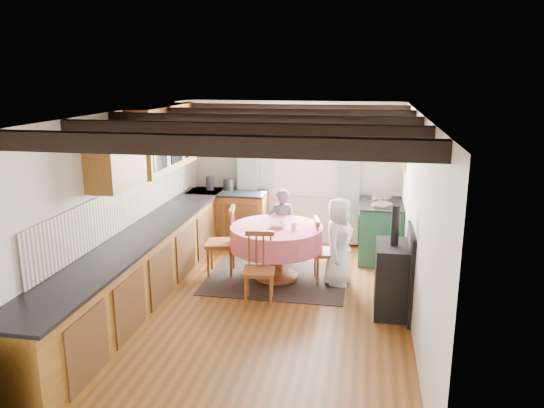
% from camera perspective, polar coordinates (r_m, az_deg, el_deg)
% --- Properties ---
extents(floor, '(3.60, 5.50, 0.00)m').
position_cam_1_polar(floor, '(6.66, -1.26, -11.32)').
color(floor, brown).
rests_on(floor, ground).
extents(ceiling, '(3.60, 5.50, 0.00)m').
position_cam_1_polar(ceiling, '(6.03, -1.38, 9.74)').
color(ceiling, white).
rests_on(ceiling, ground).
extents(wall_back, '(3.60, 0.00, 2.40)m').
position_cam_1_polar(wall_back, '(8.88, 2.25, 3.33)').
color(wall_back, silver).
rests_on(wall_back, ground).
extents(wall_front, '(3.60, 0.00, 2.40)m').
position_cam_1_polar(wall_front, '(3.76, -9.96, -12.34)').
color(wall_front, silver).
rests_on(wall_front, ground).
extents(wall_left, '(0.00, 5.50, 2.40)m').
position_cam_1_polar(wall_left, '(6.82, -16.29, -0.54)').
color(wall_left, silver).
rests_on(wall_left, ground).
extents(wall_right, '(0.00, 5.50, 2.40)m').
position_cam_1_polar(wall_right, '(6.15, 15.36, -2.07)').
color(wall_right, silver).
rests_on(wall_right, ground).
extents(beam_a, '(3.60, 0.16, 0.16)m').
position_cam_1_polar(beam_a, '(4.12, -7.03, 6.33)').
color(beam_a, black).
rests_on(beam_a, ceiling).
extents(beam_b, '(3.60, 0.16, 0.16)m').
position_cam_1_polar(beam_b, '(5.07, -3.67, 7.86)').
color(beam_b, black).
rests_on(beam_b, ceiling).
extents(beam_c, '(3.60, 0.16, 0.16)m').
position_cam_1_polar(beam_c, '(6.04, -1.37, 8.89)').
color(beam_c, black).
rests_on(beam_c, ceiling).
extents(beam_d, '(3.60, 0.16, 0.16)m').
position_cam_1_polar(beam_d, '(7.02, 0.30, 9.62)').
color(beam_d, black).
rests_on(beam_d, ceiling).
extents(beam_e, '(3.60, 0.16, 0.16)m').
position_cam_1_polar(beam_e, '(8.00, 1.56, 10.16)').
color(beam_e, black).
rests_on(beam_e, ceiling).
extents(splash_left, '(0.02, 4.50, 0.55)m').
position_cam_1_polar(splash_left, '(7.08, -15.08, 0.05)').
color(splash_left, beige).
rests_on(splash_left, wall_left).
extents(splash_back, '(1.40, 0.02, 0.55)m').
position_cam_1_polar(splash_back, '(9.06, -4.05, 3.51)').
color(splash_back, beige).
rests_on(splash_back, wall_back).
extents(base_cabinet_left, '(0.60, 5.30, 0.88)m').
position_cam_1_polar(base_cabinet_left, '(6.93, -13.62, -6.76)').
color(base_cabinet_left, '#96671F').
rests_on(base_cabinet_left, floor).
extents(base_cabinet_back, '(1.30, 0.60, 0.88)m').
position_cam_1_polar(base_cabinet_back, '(8.98, -4.72, -1.58)').
color(base_cabinet_back, '#96671F').
rests_on(base_cabinet_back, floor).
extents(worktop_left, '(0.64, 5.30, 0.04)m').
position_cam_1_polar(worktop_left, '(6.77, -13.68, -3.13)').
color(worktop_left, black).
rests_on(worktop_left, base_cabinet_left).
extents(worktop_back, '(1.30, 0.64, 0.04)m').
position_cam_1_polar(worktop_back, '(8.85, -4.81, 1.26)').
color(worktop_back, black).
rests_on(worktop_back, base_cabinet_back).
extents(wall_cabinet_glass, '(0.34, 1.80, 0.90)m').
position_cam_1_polar(wall_cabinet_glass, '(7.70, -11.57, 7.04)').
color(wall_cabinet_glass, '#96671F').
rests_on(wall_cabinet_glass, wall_left).
extents(wall_cabinet_solid, '(0.34, 0.90, 0.70)m').
position_cam_1_polar(wall_cabinet_solid, '(6.35, -16.54, 4.83)').
color(wall_cabinet_solid, '#96671F').
rests_on(wall_cabinet_solid, wall_left).
extents(window_frame, '(1.34, 0.03, 1.54)m').
position_cam_1_polar(window_frame, '(8.79, 2.91, 5.85)').
color(window_frame, white).
rests_on(window_frame, wall_back).
extents(window_pane, '(1.20, 0.01, 1.40)m').
position_cam_1_polar(window_pane, '(8.80, 2.92, 5.85)').
color(window_pane, white).
rests_on(window_pane, wall_back).
extents(curtain_left, '(0.35, 0.10, 2.10)m').
position_cam_1_polar(curtain_left, '(8.94, -2.61, 2.74)').
color(curtain_left, '#ACADAA').
rests_on(curtain_left, wall_back).
extents(curtain_right, '(0.35, 0.10, 2.10)m').
position_cam_1_polar(curtain_right, '(8.73, 8.35, 2.32)').
color(curtain_right, '#ACADAA').
rests_on(curtain_right, wall_back).
extents(curtain_rod, '(2.00, 0.03, 0.03)m').
position_cam_1_polar(curtain_rod, '(8.64, 2.89, 9.71)').
color(curtain_rod, black).
rests_on(curtain_rod, wall_back).
extents(wall_picture, '(0.04, 0.50, 0.60)m').
position_cam_1_polar(wall_picture, '(8.29, 14.09, 5.65)').
color(wall_picture, gold).
rests_on(wall_picture, wall_right).
extents(wall_plate, '(0.30, 0.02, 0.30)m').
position_cam_1_polar(wall_plate, '(8.69, 9.17, 6.26)').
color(wall_plate, silver).
rests_on(wall_plate, wall_back).
extents(rug, '(1.96, 1.53, 0.01)m').
position_cam_1_polar(rug, '(7.56, 0.48, -8.06)').
color(rug, '#362D26').
rests_on(rug, floor).
extents(dining_table, '(1.29, 1.29, 0.78)m').
position_cam_1_polar(dining_table, '(7.43, 0.49, -5.33)').
color(dining_table, '#E95660').
rests_on(dining_table, floor).
extents(chair_near, '(0.44, 0.45, 0.91)m').
position_cam_1_polar(chair_near, '(6.68, -1.43, -7.00)').
color(chair_near, '#9C5429').
rests_on(chair_near, floor).
extents(chair_left, '(0.51, 0.49, 1.00)m').
position_cam_1_polar(chair_left, '(7.64, -5.58, -3.97)').
color(chair_left, '#9C5429').
rests_on(chair_left, floor).
extents(chair_right, '(0.48, 0.47, 0.92)m').
position_cam_1_polar(chair_right, '(7.38, 6.02, -4.95)').
color(chair_right, '#9C5429').
rests_on(chair_right, floor).
extents(aga_range, '(0.65, 1.00, 0.92)m').
position_cam_1_polar(aga_range, '(8.39, 11.61, -2.81)').
color(aga_range, '#184029').
rests_on(aga_range, floor).
extents(cast_iron_stove, '(0.40, 0.67, 1.35)m').
position_cam_1_polar(cast_iron_stove, '(6.50, 12.96, -5.92)').
color(cast_iron_stove, black).
rests_on(cast_iron_stove, floor).
extents(child_far, '(0.49, 0.40, 1.17)m').
position_cam_1_polar(child_far, '(8.01, 1.06, -2.41)').
color(child_far, '#4A5166').
rests_on(child_far, floor).
extents(child_right, '(0.52, 0.67, 1.22)m').
position_cam_1_polar(child_right, '(7.26, 7.22, -4.06)').
color(child_right, white).
rests_on(child_right, floor).
extents(bowl_a, '(0.32, 0.32, 0.06)m').
position_cam_1_polar(bowl_a, '(7.26, 0.58, -2.33)').
color(bowl_a, silver).
rests_on(bowl_a, dining_table).
extents(bowl_b, '(0.19, 0.19, 0.06)m').
position_cam_1_polar(bowl_b, '(7.29, 0.59, -2.24)').
color(bowl_b, silver).
rests_on(bowl_b, dining_table).
extents(cup, '(0.09, 0.09, 0.09)m').
position_cam_1_polar(cup, '(7.17, 2.37, -2.42)').
color(cup, silver).
rests_on(cup, dining_table).
extents(canister_tall, '(0.14, 0.14, 0.23)m').
position_cam_1_polar(canister_tall, '(8.96, -6.72, 2.27)').
color(canister_tall, '#262628').
rests_on(canister_tall, worktop_back).
extents(canister_wide, '(0.17, 0.17, 0.19)m').
position_cam_1_polar(canister_wide, '(8.90, -4.73, 2.11)').
color(canister_wide, '#262628').
rests_on(canister_wide, worktop_back).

